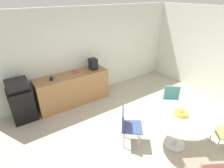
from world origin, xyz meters
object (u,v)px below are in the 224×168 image
chair_teal (172,99)px  mug_white (51,79)px  fruit_bowl (181,113)px  mini_fridge (22,104)px  microwave (17,85)px  chair_navy (127,123)px  mug_green (76,72)px  round_table (179,121)px  coffee_maker (93,64)px  mug_red (93,66)px

chair_teal → mug_white: (-2.38, 1.95, 0.43)m
fruit_bowl → mug_white: (-1.74, 2.66, 0.16)m
mini_fridge → microwave: 0.55m
chair_navy → mug_green: bearing=94.4°
round_table → mug_white: bearing=121.8°
round_table → coffee_maker: size_ratio=3.84×
mug_white → mug_green: same height
mini_fridge → mug_red: bearing=2.4°
microwave → fruit_bowl: bearing=-47.0°
round_table → mug_white: size_ratio=9.51×
microwave → mug_white: microwave is taller
microwave → mug_red: (2.08, 0.09, -0.03)m
microwave → mug_green: microwave is taller
mini_fridge → coffee_maker: 2.15m
mini_fridge → chair_navy: size_ratio=1.02×
mug_white → mug_red: same height
chair_navy → fruit_bowl: (0.88, -0.59, 0.27)m
fruit_bowl → microwave: bearing=133.0°
mug_red → mug_white: bearing=-173.6°
round_table → mini_fridge: bearing=131.8°
mini_fridge → round_table: mini_fridge is taller
coffee_maker → chair_teal: bearing=-60.7°
microwave → chair_navy: (1.65, -2.13, -0.45)m
microwave → chair_teal: size_ratio=0.58×
microwave → coffee_maker: 2.05m
mini_fridge → chair_teal: mini_fridge is taller
mug_green → chair_navy: bearing=-85.6°
mug_white → chair_navy: bearing=-67.5°
round_table → coffee_maker: coffee_maker is taller
mug_white → round_table: bearing=-58.2°
microwave → coffee_maker: (2.05, 0.00, 0.08)m
mug_white → mug_green: size_ratio=1.00×
chair_teal → chair_navy: 1.53m
microwave → fruit_bowl: microwave is taller
chair_navy → round_table: bearing=-37.6°
mini_fridge → mug_white: bearing=-4.1°
round_table → mug_white: mug_white is taller
microwave → chair_teal: 3.79m
chair_teal → mug_red: size_ratio=6.43×
mini_fridge → coffee_maker: (2.05, 0.00, 0.64)m
microwave → round_table: (2.47, -2.76, -0.35)m
mug_white → coffee_maker: bearing=2.6°
fruit_bowl → mug_green: (-1.04, 2.72, 0.16)m
mini_fridge → chair_teal: (3.18, -2.01, 0.10)m
chair_teal → mug_red: 2.40m
microwave → round_table: size_ratio=0.39×
mini_fridge → mug_red: 2.15m
coffee_maker → chair_navy: bearing=-100.6°
mug_white → coffee_maker: 1.26m
round_table → mug_red: mug_red is taller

